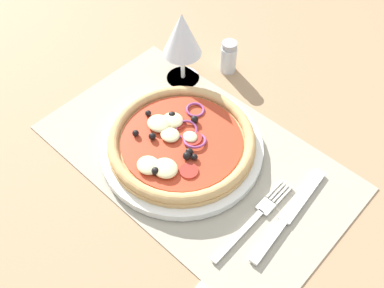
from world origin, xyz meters
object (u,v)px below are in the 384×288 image
object	(u,v)px
plate	(182,147)
pizza	(181,141)
fork	(257,216)
knife	(290,213)
wine_glass	(182,36)
pepper_shaker	(229,57)

from	to	relation	value
plate	pizza	distance (cm)	1.83
fork	pizza	bearing A→B (deg)	85.28
plate	knife	size ratio (longest dim) A/B	1.37
fork	knife	xyz separation A→B (cm)	(3.34, 3.78, 0.03)
knife	wine_glass	size ratio (longest dim) A/B	1.35
pizza	plate	bearing A→B (deg)	64.14
plate	wine_glass	bearing A→B (deg)	133.10
plate	wine_glass	size ratio (longest dim) A/B	1.84
plate	pepper_shaker	xyz separation A→B (cm)	(-7.56, 21.03, 2.14)
knife	wine_glass	world-z (taller)	wine_glass
wine_glass	pepper_shaker	size ratio (longest dim) A/B	2.22
plate	knife	xyz separation A→B (cm)	(20.55, 2.31, -0.46)
plate	pepper_shaker	world-z (taller)	pepper_shaker
pepper_shaker	pizza	bearing A→B (deg)	-70.47
fork	knife	distance (cm)	5.04
wine_glass	plate	bearing A→B (deg)	-46.90
pizza	knife	distance (cm)	20.87
fork	pepper_shaker	distance (cm)	33.57
pizza	fork	world-z (taller)	pizza
pizza	pepper_shaker	xyz separation A→B (cm)	(-7.50, 21.15, 0.31)
wine_glass	knife	bearing A→B (deg)	-18.33
pizza	wine_glass	world-z (taller)	wine_glass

